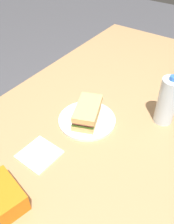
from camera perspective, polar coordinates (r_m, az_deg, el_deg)
The scene contains 6 objects.
ground_plane at distance 1.66m, azimuth 3.56°, elevation -21.04°, with size 8.00×8.00×0.00m, color #4C4C51.
dining_table at distance 1.11m, azimuth 4.98°, elevation -4.63°, with size 1.85×1.02×0.75m.
paper_plate at distance 1.04m, azimuth 0.00°, elevation -1.82°, with size 0.24×0.24×0.01m, color white.
sandwich at distance 1.01m, azimuth 0.05°, elevation -0.03°, with size 0.20×0.16×0.08m.
water_bottle_tall at distance 1.04m, azimuth 18.02°, elevation 2.41°, with size 0.08×0.08×0.22m.
paper_napkin at distance 0.94m, azimuth -10.92°, elevation -9.54°, with size 0.13×0.13×0.01m, color white.
Camera 1 is at (0.69, 0.36, 1.47)m, focal length 39.69 mm.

